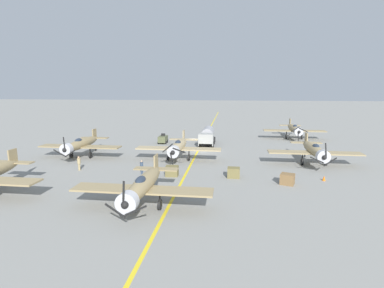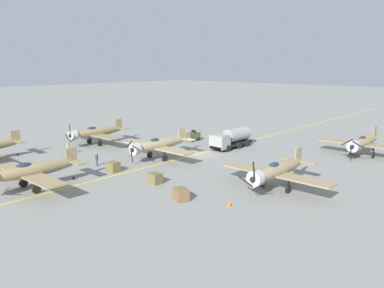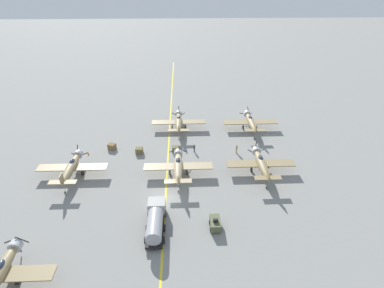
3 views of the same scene
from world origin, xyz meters
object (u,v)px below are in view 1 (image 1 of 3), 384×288
at_px(supply_crate_mid_lane, 234,173).
at_px(traffic_cone, 324,178).
at_px(airplane_mid_center, 179,146).
at_px(supply_crate_outboard, 287,179).
at_px(ground_crew_walking, 142,167).
at_px(fuel_tanker, 207,136).
at_px(ground_crew_inspecting, 79,163).
at_px(tow_tractor, 163,139).
at_px(airplane_far_center, 143,185).
at_px(airplane_near_left, 294,129).
at_px(airplane_mid_right, 81,144).
at_px(supply_crate_by_tanker, 172,171).
at_px(airplane_mid_left, 314,150).

height_order(supply_crate_mid_lane, traffic_cone, supply_crate_mid_lane).
relative_size(airplane_mid_center, supply_crate_outboard, 8.59).
bearing_deg(ground_crew_walking, fuel_tanker, -107.22).
bearing_deg(airplane_mid_center, ground_crew_walking, 71.61).
bearing_deg(fuel_tanker, ground_crew_inspecting, 53.20).
distance_m(fuel_tanker, tow_tractor, 8.31).
bearing_deg(airplane_far_center, fuel_tanker, -96.56).
bearing_deg(airplane_mid_center, airplane_near_left, -130.53).
bearing_deg(ground_crew_inspecting, fuel_tanker, -126.80).
xyz_separation_m(airplane_mid_right, ground_crew_inspecting, (-3.13, 6.75, -1.04)).
xyz_separation_m(airplane_near_left, supply_crate_by_tanker, (19.39, 28.57, -1.42)).
bearing_deg(ground_crew_inspecting, supply_crate_by_tanker, 175.82).
bearing_deg(airplane_mid_right, airplane_far_center, 136.46).
bearing_deg(ground_crew_walking, airplane_mid_center, -111.90).
relative_size(airplane_near_left, tow_tractor, 4.62).
height_order(airplane_mid_right, ground_crew_walking, airplane_mid_right).
bearing_deg(supply_crate_by_tanker, supply_crate_outboard, 173.29).
height_order(airplane_far_center, ground_crew_inspecting, airplane_far_center).
bearing_deg(traffic_cone, ground_crew_inspecting, -1.01).
xyz_separation_m(supply_crate_by_tanker, supply_crate_mid_lane, (-7.15, -0.27, -0.01)).
relative_size(supply_crate_mid_lane, supply_crate_outboard, 1.00).
bearing_deg(supply_crate_outboard, airplane_mid_left, -118.75).
xyz_separation_m(tow_tractor, supply_crate_by_tanker, (-5.72, 20.41, -0.20)).
bearing_deg(airplane_mid_right, fuel_tanker, -138.10).
height_order(fuel_tanker, tow_tractor, fuel_tanker).
height_order(airplane_mid_center, airplane_far_center, airplane_far_center).
bearing_deg(airplane_mid_right, supply_crate_outboard, 168.13).
relative_size(airplane_mid_left, fuel_tanker, 1.50).
bearing_deg(supply_crate_outboard, supply_crate_mid_lane, -17.39).
xyz_separation_m(airplane_far_center, airplane_near_left, (-19.99, -38.09, -0.00)).
distance_m(supply_crate_by_tanker, traffic_cone, 17.14).
height_order(airplane_mid_center, ground_crew_walking, airplane_mid_center).
distance_m(airplane_mid_left, ground_crew_walking, 22.76).
xyz_separation_m(airplane_mid_center, fuel_tanker, (-3.10, -12.34, -0.50)).
xyz_separation_m(supply_crate_outboard, traffic_cone, (-4.30, -1.87, -0.31)).
height_order(airplane_mid_center, airplane_mid_left, airplane_mid_left).
relative_size(ground_crew_inspecting, supply_crate_by_tanker, 1.25).
bearing_deg(airplane_far_center, airplane_near_left, -118.21).
bearing_deg(tow_tractor, fuel_tanker, 179.15).
xyz_separation_m(airplane_near_left, fuel_tanker, (16.84, 8.28, -0.50)).
xyz_separation_m(ground_crew_walking, traffic_cone, (-20.81, -0.21, -0.66)).
bearing_deg(airplane_mid_right, traffic_cone, 173.53).
xyz_separation_m(airplane_mid_left, ground_crew_walking, (21.49, 7.41, -1.08)).
xyz_separation_m(airplane_mid_left, ground_crew_inspecting, (29.77, 6.68, -1.04)).
height_order(airplane_mid_center, traffic_cone, airplane_mid_center).
height_order(supply_crate_outboard, traffic_cone, supply_crate_outboard).
distance_m(airplane_mid_right, ground_crew_walking, 13.69).
distance_m(tow_tractor, supply_crate_outboard, 28.72).
bearing_deg(traffic_cone, ground_crew_walking, 0.59).
bearing_deg(fuel_tanker, airplane_far_center, 83.96).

